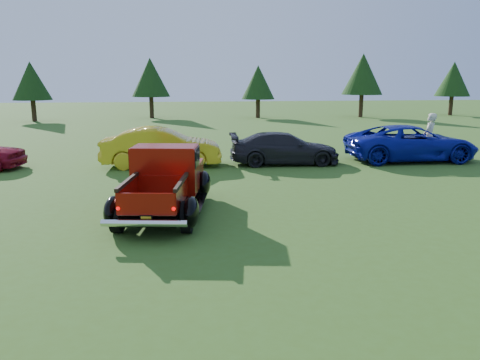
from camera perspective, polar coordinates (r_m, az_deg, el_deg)
The scene contains 11 objects.
ground at distance 10.33m, azimuth -2.33°, elevation -6.23°, with size 120.00×120.00×0.00m, color #385A19.
tree_west at distance 40.32m, azimuth -24.12°, elevation 10.96°, with size 2.94×2.94×4.60m.
tree_mid_left at distance 40.81m, azimuth -10.87°, elevation 12.18°, with size 3.20×3.20×5.00m.
tree_mid_right at distance 40.35m, azimuth 2.22°, elevation 11.80°, with size 2.82×2.82×4.40m.
tree_east at distance 42.36m, azimuth 14.73°, elevation 12.36°, with size 3.46×3.46×5.40m.
tree_far_east at distance 47.33m, azimuth 24.56°, elevation 11.12°, with size 3.07×3.07×4.80m.
pickup_truck at distance 11.89m, azimuth -8.99°, elevation 0.00°, with size 2.66×4.65×1.65m.
show_car_yellow at distance 17.99m, azimuth -9.54°, elevation 3.97°, with size 1.56×4.47×1.47m, color gold.
show_car_grey at distance 18.37m, azimuth 5.42°, elevation 3.87°, with size 1.73×4.26×1.24m, color black.
show_car_blue at distance 20.24m, azimuth 20.12°, elevation 4.25°, with size 2.39×5.19×1.44m, color #0D1593.
spectator at distance 20.56m, azimuth 22.07°, elevation 4.89°, with size 0.70×0.46×1.92m, color beige.
Camera 1 is at (-0.89, -9.76, 3.27)m, focal length 35.00 mm.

